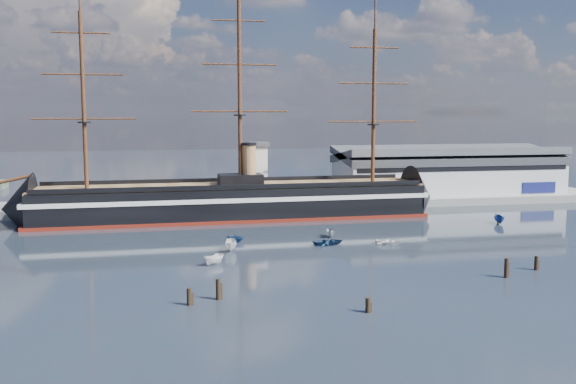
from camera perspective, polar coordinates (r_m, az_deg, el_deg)
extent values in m
plane|color=black|center=(130.24, -1.58, -3.70)|extent=(600.00, 600.00, 0.00)
cube|color=slate|center=(166.97, -0.42, -1.30)|extent=(180.00, 18.00, 2.00)
cube|color=#B7BABC|center=(185.35, 14.03, 1.50)|extent=(62.00, 20.00, 10.00)
cube|color=#3F4247|center=(184.91, 14.08, 3.23)|extent=(63.00, 21.00, 2.00)
cube|color=silver|center=(161.70, -2.64, 1.63)|extent=(4.00, 4.00, 14.00)
cube|color=#3F4247|center=(161.17, -2.66, 4.28)|extent=(5.00, 5.00, 1.00)
cube|color=black|center=(148.34, -5.00, -0.83)|extent=(88.15, 16.85, 7.00)
cube|color=silver|center=(148.18, -5.00, -0.37)|extent=(90.15, 17.11, 1.00)
cube|color=maroon|center=(148.88, -4.98, -2.22)|extent=(90.15, 17.07, 0.90)
cone|color=black|center=(150.16, -22.90, -1.38)|extent=(14.15, 15.81, 15.68)
cone|color=black|center=(160.65, 11.70, -0.45)|extent=(11.15, 15.79, 15.68)
cube|color=brown|center=(147.89, -5.01, 0.55)|extent=(88.14, 15.57, 0.40)
cube|color=black|center=(147.98, -4.25, 1.11)|extent=(10.06, 6.10, 2.50)
cylinder|color=#A57747|center=(147.94, -3.49, 2.47)|extent=(3.20, 3.20, 9.00)
cylinder|color=#381E0F|center=(146.62, -17.72, 7.71)|extent=(0.90, 0.90, 38.00)
cylinder|color=#381E0F|center=(147.25, -4.32, 8.79)|extent=(0.90, 0.90, 42.00)
cylinder|color=#381E0F|center=(154.72, 7.62, 7.56)|extent=(0.90, 0.90, 36.00)
imported|color=silver|center=(114.66, -5.07, -5.21)|extent=(6.29, 3.12, 2.41)
imported|color=navy|center=(119.36, 3.61, -4.70)|extent=(1.70, 3.65, 1.66)
imported|color=gray|center=(126.52, 3.75, -4.03)|extent=(5.14, 2.67, 1.96)
imported|color=navy|center=(122.06, -4.71, -4.45)|extent=(4.85, 6.08, 2.05)
imported|color=white|center=(120.98, 8.90, -4.62)|extent=(2.68, 3.17, 1.40)
imported|color=navy|center=(148.87, 18.26, -2.69)|extent=(6.16, 3.87, 2.32)
imported|color=white|center=(104.55, -6.60, -6.43)|extent=(4.79, 4.90, 2.00)
cylinder|color=black|center=(85.56, -6.20, -9.49)|extent=(0.64, 0.64, 3.49)
cylinder|color=black|center=(80.44, 7.11, -10.59)|extent=(0.64, 0.64, 2.56)
cylinder|color=black|center=(101.27, 18.80, -7.21)|extent=(0.64, 0.64, 3.65)
cylinder|color=black|center=(107.57, 21.18, -6.49)|extent=(0.64, 0.64, 2.92)
cylinder|color=black|center=(83.69, -8.76, -9.92)|extent=(0.64, 0.64, 2.94)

